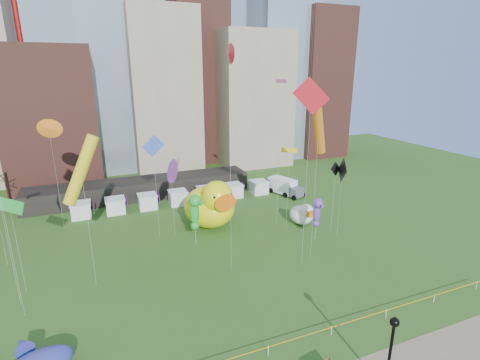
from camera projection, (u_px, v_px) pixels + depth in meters
name	position (u px, v px, depth m)	size (l,w,h in m)	color
ground	(268.00, 355.00, 28.67)	(160.00, 160.00, 0.00)	#365A1C
skyline	(153.00, 71.00, 77.25)	(101.00, 23.00, 68.00)	brown
pavilion	(142.00, 188.00, 63.93)	(38.00, 6.00, 3.20)	black
vendor_tents	(178.00, 198.00, 60.58)	(33.24, 2.80, 2.40)	white
caution_tape	(268.00, 348.00, 28.47)	(50.00, 0.06, 0.90)	white
big_duck	(211.00, 205.00, 51.18)	(8.20, 10.17, 7.43)	#FFF20D
small_duck	(302.00, 214.00, 52.60)	(3.34, 4.47, 3.42)	white
seahorse_green	(195.00, 209.00, 45.25)	(2.09, 2.32, 6.90)	silver
seahorse_purple	(317.00, 210.00, 47.02)	(1.39, 1.72, 5.84)	silver
lamppost	(391.00, 346.00, 24.52)	(0.64, 0.64, 6.14)	black
box_truck	(285.00, 187.00, 65.37)	(4.53, 7.11, 2.84)	white
kite_0	(311.00, 98.00, 36.19)	(3.08, 2.22, 21.11)	silver
kite_1	(281.00, 85.00, 47.65)	(1.08, 1.61, 20.58)	silver
kite_2	(342.00, 171.00, 46.41)	(1.23, 3.29, 11.10)	silver
kite_4	(289.00, 151.00, 48.40)	(1.78, 1.69, 11.72)	silver
kite_5	(153.00, 147.00, 45.23)	(2.61, 1.30, 14.03)	silver
kite_6	(319.00, 128.00, 38.78)	(3.45, 3.00, 18.78)	silver
kite_7	(171.00, 171.00, 46.57)	(1.83, 2.84, 10.74)	silver
kite_8	(230.00, 55.00, 34.04)	(0.44, 1.91, 24.13)	silver
kite_10	(335.00, 170.00, 47.62)	(1.96, 0.49, 10.22)	silver
kite_11	(9.00, 206.00, 34.01)	(3.00, 3.25, 10.07)	silver
kite_12	(81.00, 170.00, 34.28)	(4.14, 1.89, 16.01)	silver
kite_14	(49.00, 129.00, 47.63)	(2.34, 1.49, 15.54)	silver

